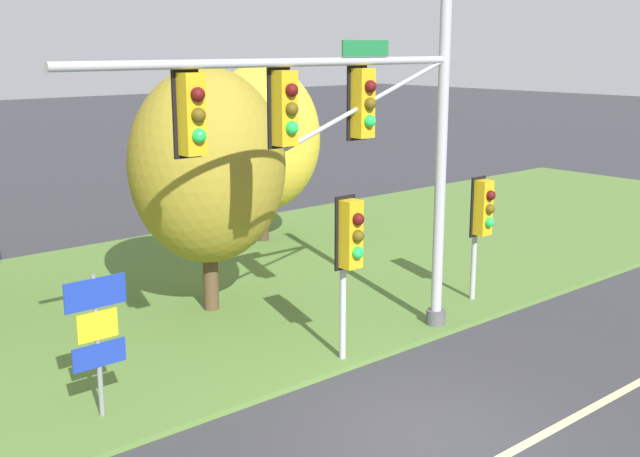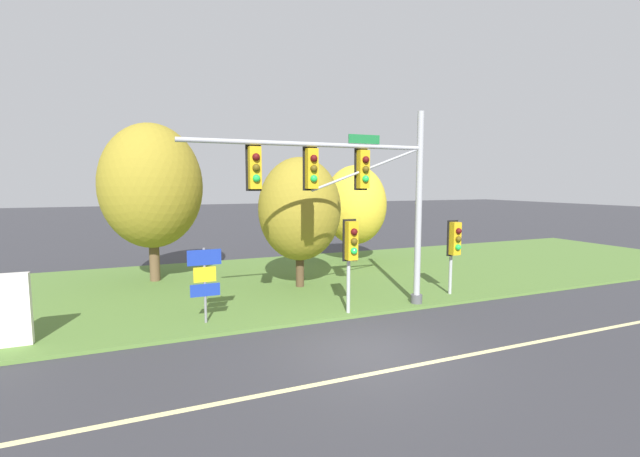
% 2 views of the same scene
% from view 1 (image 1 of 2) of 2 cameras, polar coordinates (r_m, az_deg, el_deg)
% --- Properties ---
extents(ground_plane, '(160.00, 160.00, 0.00)m').
position_cam_1_polar(ground_plane, '(12.66, 7.65, -14.18)').
color(ground_plane, '#333338').
extents(grass_verge, '(48.00, 11.50, 0.10)m').
position_cam_1_polar(grass_verge, '(18.67, -11.78, -5.11)').
color(grass_verge, '#517533').
rests_on(grass_verge, ground).
extents(traffic_signal_mast, '(8.09, 0.49, 6.60)m').
position_cam_1_polar(traffic_signal_mast, '(14.16, 2.01, 6.89)').
color(traffic_signal_mast, '#9EA0A5').
rests_on(traffic_signal_mast, grass_verge).
extents(pedestrian_signal_near_kerb, '(0.46, 0.55, 3.06)m').
position_cam_1_polar(pedestrian_signal_near_kerb, '(14.19, 2.13, -1.09)').
color(pedestrian_signal_near_kerb, '#9EA0A5').
rests_on(pedestrian_signal_near_kerb, grass_verge).
extents(pedestrian_signal_further_along, '(0.46, 0.55, 2.82)m').
position_cam_1_polar(pedestrian_signal_further_along, '(18.05, 11.45, 1.02)').
color(pedestrian_signal_further_along, '#9EA0A5').
rests_on(pedestrian_signal_further_along, grass_verge).
extents(route_sign_post, '(0.99, 0.08, 2.28)m').
position_cam_1_polar(route_sign_post, '(12.73, -15.55, -6.90)').
color(route_sign_post, slate).
rests_on(route_sign_post, grass_verge).
extents(tree_left_of_mast, '(3.31, 3.31, 5.23)m').
position_cam_1_polar(tree_left_of_mast, '(17.07, -8.03, 4.41)').
color(tree_left_of_mast, '#4C3823').
rests_on(tree_left_of_mast, grass_verge).
extents(tree_behind_signpost, '(3.39, 3.39, 5.15)m').
position_cam_1_polar(tree_behind_signpost, '(23.28, -4.18, 6.42)').
color(tree_behind_signpost, '#423021').
rests_on(tree_behind_signpost, grass_verge).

